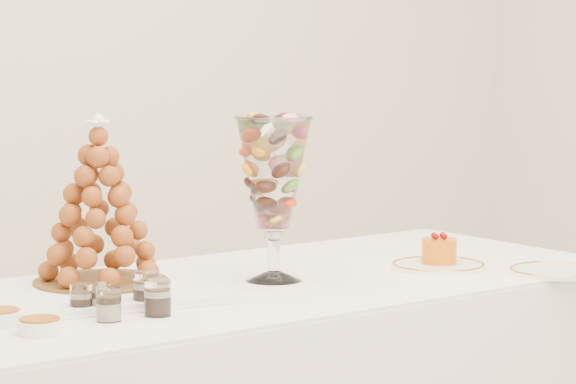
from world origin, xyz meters
TOP-DOWN VIEW (x-y plane):
  - lace_tray at (-0.44, 0.39)m, footprint 0.61×0.49m
  - macaron_vase at (0.01, 0.33)m, footprint 0.18×0.18m
  - cake_plate at (0.45, 0.24)m, footprint 0.24×0.24m
  - spare_plate at (0.64, 0.02)m, footprint 0.23×0.23m
  - verrine_a at (-0.54, 0.23)m, footprint 0.06×0.06m
  - verrine_b at (-0.50, 0.22)m, footprint 0.06×0.06m
  - verrine_c at (-0.39, 0.21)m, footprint 0.07×0.07m
  - verrine_d at (-0.52, 0.14)m, footprint 0.06×0.06m
  - verrine_e at (-0.41, 0.13)m, footprint 0.06×0.06m
  - ramekin_back at (-0.72, 0.23)m, footprint 0.09×0.09m
  - ramekin_front at (-0.69, 0.11)m, footprint 0.09×0.09m
  - croquembouche at (-0.39, 0.45)m, footprint 0.31×0.31m
  - mousse_cake at (0.45, 0.25)m, footprint 0.09×0.09m

SIDE VIEW (x-z plane):
  - spare_plate at x=0.64m, z-range 0.77..0.78m
  - cake_plate at x=0.45m, z-range 0.77..0.78m
  - lace_tray at x=-0.44m, z-range 0.77..0.79m
  - ramekin_front at x=-0.69m, z-range 0.77..0.80m
  - ramekin_back at x=-0.72m, z-range 0.77..0.80m
  - verrine_b at x=-0.50m, z-range 0.77..0.83m
  - verrine_a at x=-0.54m, z-range 0.77..0.84m
  - verrine_d at x=-0.52m, z-range 0.77..0.84m
  - verrine_e at x=-0.41m, z-range 0.77..0.85m
  - verrine_c at x=-0.39m, z-range 0.77..0.85m
  - mousse_cake at x=0.45m, z-range 0.78..0.85m
  - croquembouche at x=-0.39m, z-range 0.78..1.17m
  - macaron_vase at x=0.01m, z-range 0.83..1.22m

